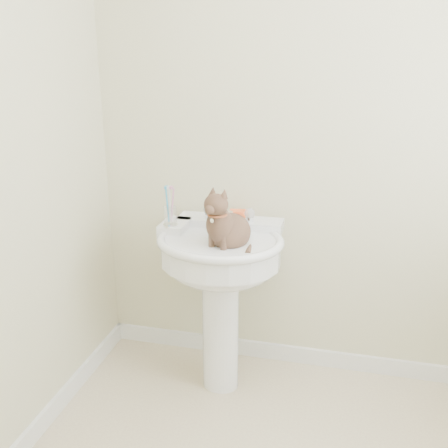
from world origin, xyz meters
The scene contains 7 objects.
wall_back centered at (0.00, 1.10, 1.25)m, with size 2.20×0.00×2.50m, color beige, non-canonical shape.
baseboard_back centered at (0.00, 1.09, 0.04)m, with size 2.20×0.02×0.09m, color white.
pedestal_sink centered at (-0.42, 0.81, 0.64)m, with size 0.59×0.58×0.81m.
faucet centered at (-0.41, 0.95, 0.85)m, with size 0.28×0.12×0.14m.
soap_bar centered at (-0.38, 1.04, 0.83)m, with size 0.09×0.06×0.03m, color #F9602B.
toothbrush_cup centered at (-0.66, 0.82, 0.86)m, with size 0.07×0.07×0.18m.
cat centered at (-0.37, 0.76, 0.85)m, with size 0.20×0.26×0.37m.
Camera 1 is at (0.10, -1.24, 1.56)m, focal length 40.00 mm.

